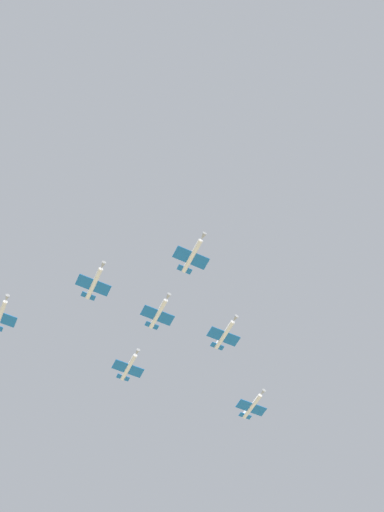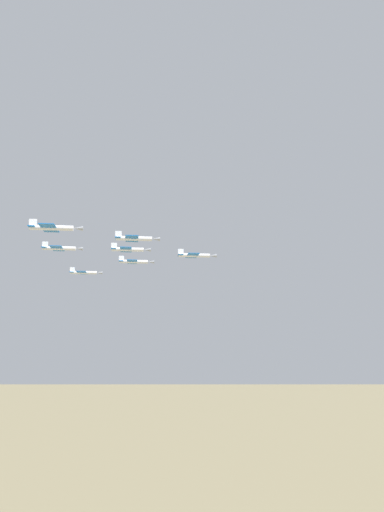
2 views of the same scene
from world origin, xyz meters
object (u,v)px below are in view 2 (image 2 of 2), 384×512
(jet_starboard_outer, at_px, (84,273))
(jet_port_inner, at_px, (134,262))
(jet_lead, at_px, (195,255))
(jet_port_trail, at_px, (60,248))
(jet_starboard_inner, at_px, (135,238))
(jet_port_outer, at_px, (129,249))
(jet_center_rear, at_px, (53,228))

(jet_starboard_outer, bearing_deg, jet_port_inner, 45.00)
(jet_lead, height_order, jet_port_trail, jet_port_trail)
(jet_starboard_inner, height_order, jet_starboard_outer, jet_starboard_inner)
(jet_port_outer, xyz_separation_m, jet_center_rear, (-34.03, -20.33, -2.09))
(jet_lead, distance_m, jet_center_rear, 51.12)
(jet_port_inner, bearing_deg, jet_starboard_inner, 0.00)
(jet_starboard_inner, bearing_deg, jet_port_trail, -129.81)
(jet_lead, height_order, jet_port_outer, jet_port_outer)
(jet_lead, xyz_separation_m, jet_port_inner, (-4.47, 25.16, 0.59))
(jet_port_trail, bearing_deg, jet_lead, 90.00)
(jet_lead, relative_size, jet_port_outer, 1.00)
(jet_port_outer, bearing_deg, jet_lead, 90.00)
(jet_lead, height_order, jet_starboard_outer, jet_lead)
(jet_lead, xyz_separation_m, jet_starboard_outer, (-8.95, 50.33, -0.93))
(jet_port_inner, bearing_deg, jet_lead, 45.00)
(jet_starboard_inner, relative_size, jet_starboard_outer, 1.00)
(jet_port_inner, relative_size, jet_port_trail, 1.00)
(jet_starboard_outer, bearing_deg, jet_lead, 45.00)
(jet_lead, distance_m, jet_port_outer, 19.93)
(jet_starboard_outer, relative_size, jet_port_trail, 1.00)
(jet_port_inner, xyz_separation_m, jet_port_outer, (-11.83, -13.78, 0.80))
(jet_port_inner, bearing_deg, jet_port_outer, -5.71)
(jet_lead, height_order, jet_port_inner, jet_port_inner)
(jet_starboard_outer, distance_m, jet_center_rear, 72.29)
(jet_port_outer, distance_m, jet_starboard_outer, 39.70)
(jet_port_inner, xyz_separation_m, jet_starboard_inner, (-20.69, -29.64, 0.44))
(jet_port_inner, height_order, jet_center_rear, jet_port_inner)
(jet_starboard_inner, distance_m, jet_port_outer, 18.17)
(jet_starboard_inner, xyz_separation_m, jet_center_rear, (-25.16, -4.47, -1.74))
(jet_port_trail, bearing_deg, jet_port_outer, 90.00)
(jet_port_outer, height_order, jet_center_rear, jet_port_outer)
(jet_center_rear, xyz_separation_m, jet_port_trail, (17.73, 31.71, 2.01))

